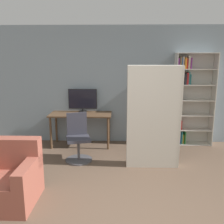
{
  "coord_description": "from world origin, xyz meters",
  "views": [
    {
      "loc": [
        -0.13,
        -2.43,
        1.98
      ],
      "look_at": [
        -0.24,
        1.84,
        1.05
      ],
      "focal_mm": 40.0,
      "sensor_mm": 36.0,
      "label": 1
    }
  ],
  "objects_px": {
    "office_chair": "(78,142)",
    "bookshelf": "(188,99)",
    "mattress_near": "(154,117)",
    "armchair": "(6,179)",
    "monitor": "(83,100)"
  },
  "relations": [
    {
      "from": "office_chair",
      "to": "bookshelf",
      "type": "relative_size",
      "value": 0.44
    },
    {
      "from": "bookshelf",
      "to": "mattress_near",
      "type": "xyz_separation_m",
      "value": [
        -0.96,
        -1.28,
        -0.13
      ]
    },
    {
      "from": "office_chair",
      "to": "armchair",
      "type": "height_order",
      "value": "office_chair"
    },
    {
      "from": "mattress_near",
      "to": "armchair",
      "type": "height_order",
      "value": "mattress_near"
    },
    {
      "from": "office_chair",
      "to": "bookshelf",
      "type": "height_order",
      "value": "bookshelf"
    },
    {
      "from": "bookshelf",
      "to": "armchair",
      "type": "relative_size",
      "value": 2.46
    },
    {
      "from": "bookshelf",
      "to": "mattress_near",
      "type": "relative_size",
      "value": 1.13
    },
    {
      "from": "monitor",
      "to": "office_chair",
      "type": "distance_m",
      "value": 1.24
    },
    {
      "from": "bookshelf",
      "to": "mattress_near",
      "type": "height_order",
      "value": "bookshelf"
    },
    {
      "from": "bookshelf",
      "to": "mattress_near",
      "type": "distance_m",
      "value": 1.6
    },
    {
      "from": "armchair",
      "to": "mattress_near",
      "type": "bearing_deg",
      "value": 29.22
    },
    {
      "from": "mattress_near",
      "to": "armchair",
      "type": "bearing_deg",
      "value": -150.78
    },
    {
      "from": "monitor",
      "to": "bookshelf",
      "type": "height_order",
      "value": "bookshelf"
    },
    {
      "from": "bookshelf",
      "to": "armchair",
      "type": "bearing_deg",
      "value": -141.53
    },
    {
      "from": "office_chair",
      "to": "bookshelf",
      "type": "xyz_separation_m",
      "value": [
        2.38,
        1.03,
        0.69
      ]
    }
  ]
}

